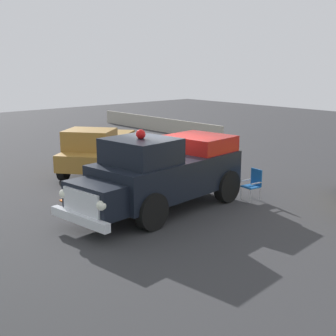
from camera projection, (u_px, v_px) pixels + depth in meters
name	position (u px, v px, depth m)	size (l,w,h in m)	color
ground_plane	(167.00, 201.00, 15.26)	(60.00, 60.00, 0.00)	#333335
vintage_fire_truck	(163.00, 172.00, 14.12)	(2.86, 6.14, 2.59)	black
parked_pickup	(98.00, 149.00, 18.94)	(4.36, 4.90, 1.90)	black
lawn_chair_by_car	(254.00, 182.00, 15.28)	(0.57, 0.56, 1.02)	#B7BABF
spectator_standing	(152.00, 151.00, 18.55)	(0.40, 0.63, 1.68)	#2D334C
traffic_cone	(67.00, 192.00, 15.15)	(0.40, 0.40, 0.64)	orange
background_fence	(157.00, 124.00, 30.38)	(11.44, 0.12, 0.90)	#A8A393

